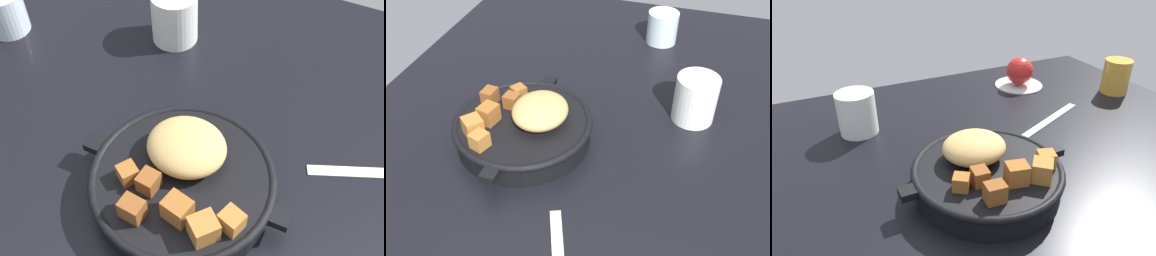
{
  "view_description": "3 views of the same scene",
  "coord_description": "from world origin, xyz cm",
  "views": [
    {
      "loc": [
        16.8,
        -37.59,
        55.15
      ],
      "look_at": [
        0.17,
        -2.51,
        6.58
      ],
      "focal_mm": 45.9,
      "sensor_mm": 36.0,
      "label": 1
    },
    {
      "loc": [
        54.33,
        18.07,
        51.41
      ],
      "look_at": [
        -0.23,
        0.97,
        3.33
      ],
      "focal_mm": 41.91,
      "sensor_mm": 36.0,
      "label": 2
    },
    {
      "loc": [
        -20.51,
        -46.46,
        35.54
      ],
      "look_at": [
        2.94,
        3.06,
        5.0
      ],
      "focal_mm": 32.9,
      "sensor_mm": 36.0,
      "label": 3
    }
  ],
  "objects": [
    {
      "name": "cast_iron_skillet",
      "position": [
        1.54,
        -8.01,
        3.06
      ],
      "size": [
        27.84,
        23.53,
        8.37
      ],
      "color": "black",
      "rests_on": "ground_plane"
    },
    {
      "name": "water_glass_short",
      "position": [
        -39.61,
        8.71,
        3.58
      ],
      "size": [
        6.86,
        6.86,
        7.15
      ],
      "primitive_type": "cylinder",
      "color": "silver",
      "rests_on": "ground_plane"
    },
    {
      "name": "ground_plane",
      "position": [
        0.0,
        0.0,
        -1.2
      ],
      "size": [
        117.76,
        81.91,
        2.4
      ],
      "primitive_type": "cube",
      "color": "black"
    },
    {
      "name": "white_creamer_pitcher",
      "position": [
        -13.05,
        18.79,
        4.3
      ],
      "size": [
        7.53,
        7.53,
        8.6
      ],
      "primitive_type": "cylinder",
      "color": "white",
      "rests_on": "ground_plane"
    }
  ]
}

